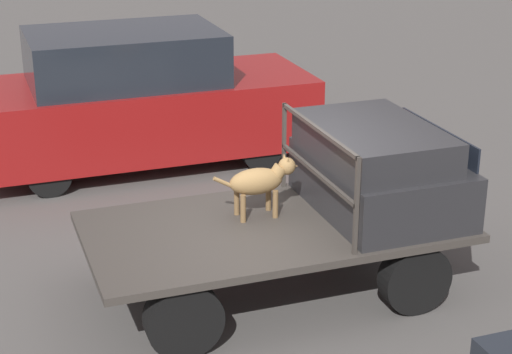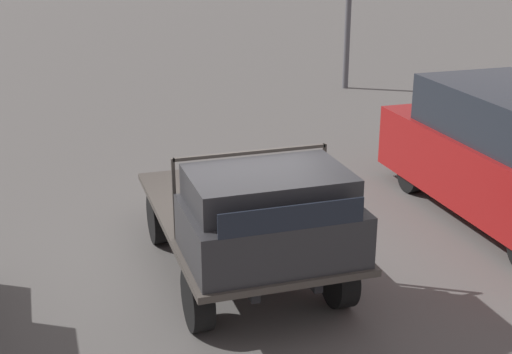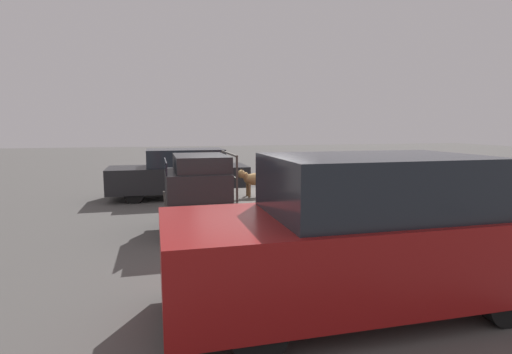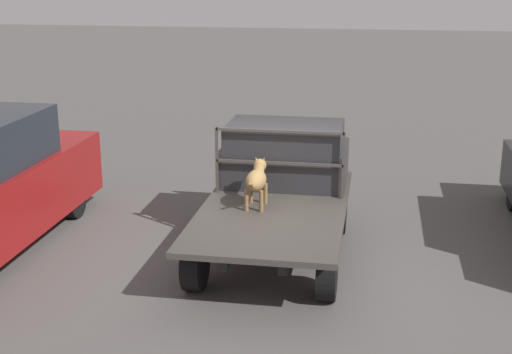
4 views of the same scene
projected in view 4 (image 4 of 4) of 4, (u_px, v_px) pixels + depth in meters
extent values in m
plane|color=#514F4C|center=(274.00, 257.00, 10.40)|extent=(80.00, 80.00, 0.00)
cylinder|color=black|center=(233.00, 204.00, 11.58)|extent=(0.74, 0.24, 0.74)
cylinder|color=black|center=(339.00, 210.00, 11.30)|extent=(0.74, 0.24, 0.74)
cylinder|color=black|center=(195.00, 263.00, 9.28)|extent=(0.74, 0.24, 0.74)
cylinder|color=black|center=(327.00, 272.00, 9.01)|extent=(0.74, 0.24, 0.74)
cube|color=black|center=(250.00, 215.00, 10.28)|extent=(3.61, 0.10, 0.18)
cube|color=black|center=(299.00, 218.00, 10.16)|extent=(3.61, 0.10, 0.18)
cube|color=#3D3833|center=(274.00, 208.00, 10.18)|extent=(3.92, 2.04, 0.08)
cube|color=#28282B|center=(286.00, 163.00, 11.25)|extent=(1.36, 1.92, 0.59)
cube|color=#28282B|center=(285.00, 135.00, 11.02)|extent=(1.16, 1.77, 0.36)
cube|color=black|center=(291.00, 128.00, 11.77)|extent=(0.02, 1.57, 0.27)
cube|color=#3D3833|center=(217.00, 160.00, 10.63)|extent=(0.04, 0.04, 1.00)
cube|color=#3D3833|center=(343.00, 166.00, 10.33)|extent=(0.04, 0.04, 1.00)
cube|color=#3D3833|center=(279.00, 131.00, 10.35)|extent=(0.04, 1.88, 0.04)
cube|color=#3D3833|center=(279.00, 163.00, 10.48)|extent=(0.04, 1.88, 0.04)
cylinder|color=brown|center=(251.00, 193.00, 10.25)|extent=(0.06, 0.06, 0.30)
cylinder|color=brown|center=(265.00, 193.00, 10.22)|extent=(0.06, 0.06, 0.30)
cylinder|color=brown|center=(246.00, 200.00, 9.91)|extent=(0.06, 0.06, 0.30)
cylinder|color=brown|center=(261.00, 201.00, 9.88)|extent=(0.06, 0.06, 0.30)
ellipsoid|color=olive|center=(256.00, 180.00, 10.00)|extent=(0.58, 0.28, 0.28)
sphere|color=brown|center=(258.00, 180.00, 10.16)|extent=(0.13, 0.13, 0.13)
cylinder|color=olive|center=(259.00, 170.00, 10.21)|extent=(0.20, 0.15, 0.19)
sphere|color=olive|center=(260.00, 165.00, 10.29)|extent=(0.19, 0.19, 0.19)
cone|color=brown|center=(261.00, 165.00, 10.37)|extent=(0.10, 0.10, 0.10)
cone|color=olive|center=(256.00, 160.00, 10.27)|extent=(0.06, 0.08, 0.10)
cone|color=olive|center=(263.00, 160.00, 10.25)|extent=(0.06, 0.08, 0.10)
cylinder|color=olive|center=(252.00, 186.00, 9.66)|extent=(0.25, 0.04, 0.17)
cylinder|color=black|center=(74.00, 200.00, 11.98)|extent=(0.60, 0.20, 0.60)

